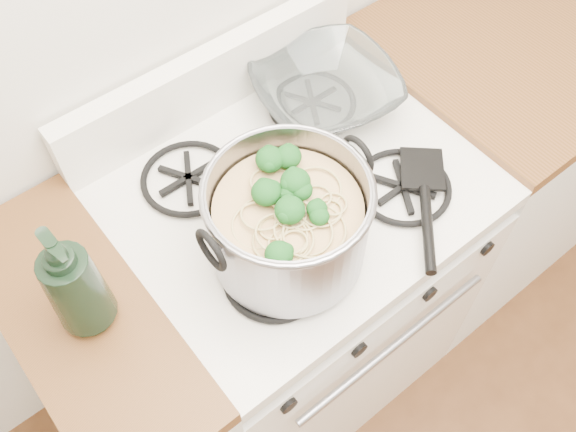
{
  "coord_description": "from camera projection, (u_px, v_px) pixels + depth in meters",
  "views": [
    {
      "loc": [
        -0.52,
        0.64,
        1.99
      ],
      "look_at": [
        -0.12,
        1.14,
        1.04
      ],
      "focal_mm": 40.0,
      "sensor_mm": 36.0,
      "label": 1
    }
  ],
  "objects": [
    {
      "name": "counter_right",
      "position": [
        510.0,
        131.0,
        2.03
      ],
      "size": [
        1.0,
        0.65,
        0.92
      ],
      "color": "silver",
      "rests_on": "ground"
    },
    {
      "name": "spatula",
      "position": [
        423.0,
        167.0,
        1.34
      ],
      "size": [
        0.42,
        0.42,
        0.02
      ],
      "primitive_type": null,
      "rotation": [
        0.0,
        0.0,
        -0.73
      ],
      "color": "black",
      "rests_on": "gas_range"
    },
    {
      "name": "glass_bowl",
      "position": [
        325.0,
        96.0,
        1.45
      ],
      "size": [
        0.15,
        0.15,
        0.03
      ],
      "primitive_type": "imported",
      "rotation": [
        0.0,
        0.0,
        -0.23
      ],
      "color": "white",
      "rests_on": "gas_range"
    },
    {
      "name": "counter_left",
      "position": [
        131.0,
        399.0,
        1.55
      ],
      "size": [
        0.25,
        0.65,
        0.92
      ],
      "color": "silver",
      "rests_on": "ground"
    },
    {
      "name": "stock_pot",
      "position": [
        288.0,
        223.0,
        1.16
      ],
      "size": [
        0.33,
        0.3,
        0.21
      ],
      "color": "gray",
      "rests_on": "gas_range"
    },
    {
      "name": "gas_range",
      "position": [
        295.0,
        289.0,
        1.74
      ],
      "size": [
        0.76,
        0.66,
        0.92
      ],
      "color": "white",
      "rests_on": "ground"
    },
    {
      "name": "bottle",
      "position": [
        72.0,
        281.0,
        1.06
      ],
      "size": [
        0.11,
        0.11,
        0.27
      ],
      "primitive_type": "imported",
      "rotation": [
        0.0,
        0.0,
        0.06
      ],
      "color": "black",
      "rests_on": "counter_left"
    }
  ]
}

